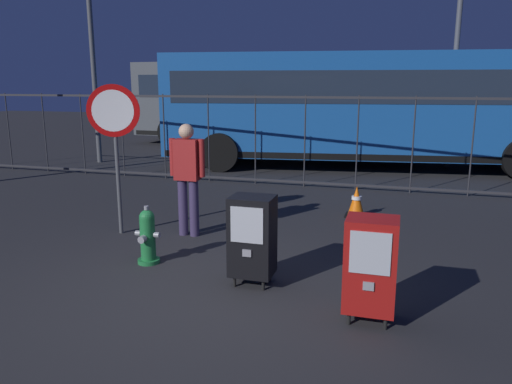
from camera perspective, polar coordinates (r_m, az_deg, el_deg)
ground_plane at (r=5.49m, az=-6.72°, el=-11.66°), size 60.00×60.00×0.00m
fire_hydrant at (r=6.37m, az=-12.45°, el=-5.04°), size 0.33×0.32×0.75m
newspaper_box_primary at (r=5.51m, az=-0.43°, el=-5.10°), size 0.48×0.42×1.02m
newspaper_box_secondary at (r=4.80m, az=13.14°, el=-8.18°), size 0.48×0.42×1.02m
stop_sign at (r=7.52m, az=-16.07°, el=7.14°), size 0.71×0.31×2.23m
pedestrian at (r=7.29m, az=-7.95°, el=2.16°), size 0.55×0.22×1.67m
traffic_cone at (r=8.58m, az=11.56°, el=-1.12°), size 0.36×0.36×0.53m
fence_barrier at (r=10.81m, az=5.68°, el=5.93°), size 18.03×0.04×2.00m
bus_near at (r=13.60m, az=12.41°, el=9.94°), size 10.74×3.90×3.00m
bus_far at (r=18.07m, az=2.49°, el=10.76°), size 10.58×3.07×3.00m
street_light_far_left at (r=14.48m, az=22.55°, el=19.07°), size 0.32×0.32×7.14m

